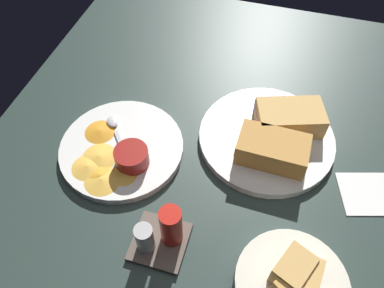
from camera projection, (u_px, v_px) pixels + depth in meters
The scene contains 13 objects.
ground_plane at pixel (256, 169), 73.02cm from camera, with size 110.00×110.00×3.00cm, color #283833.
plate_sandwich_main at pixel (266, 138), 74.82cm from camera, with size 27.18×27.18×1.60cm, color white.
sandwich_half_near at pixel (272, 149), 69.15cm from camera, with size 13.45×7.96×4.80cm.
sandwich_half_far at pixel (289, 118), 73.84cm from camera, with size 14.79×11.33×4.80cm.
ramekin_dark_sauce at pixel (269, 106), 76.08cm from camera, with size 6.55×6.55×4.10cm.
spoon_by_dark_ramekin at pixel (276, 131), 74.38cm from camera, with size 5.74×9.49×0.80cm.
plate_chips_companion at pixel (122, 148), 73.29cm from camera, with size 24.37×24.37×1.60cm, color white.
ramekin_light_gravy at pixel (132, 157), 68.78cm from camera, with size 6.42×6.42×3.46cm.
spoon_by_gravy_ramekin at pixel (114, 126), 75.20cm from camera, with size 7.37×8.59×0.80cm.
plantain_chip_scatter at pixel (101, 162), 69.90cm from camera, with size 15.63×18.59×0.60cm.
bread_basket_rear at pixel (292, 284), 55.82cm from camera, with size 17.35×17.35×7.30cm.
condiment_caddy at pixel (162, 234), 59.61cm from camera, with size 9.00×9.00×9.50cm.
paper_napkin_folded at pixel (371, 193), 67.79cm from camera, with size 11.00×9.00×0.40cm, color white.
Camera 1 is at (0.89, 42.06, 59.70)cm, focal length 34.59 mm.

